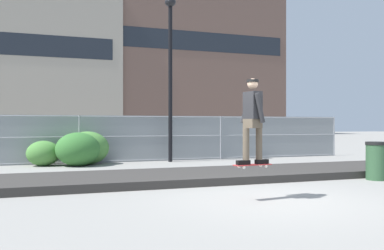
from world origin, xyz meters
TOP-DOWN VIEW (x-y plane):
  - ground_plane at (0.00, 0.00)m, footprint 120.00×120.00m
  - gravel_berm at (0.00, 3.39)m, footprint 16.90×2.73m
  - skateboard at (-0.34, 0.10)m, footprint 0.82×0.29m
  - skater at (-0.34, 0.10)m, footprint 0.73×0.60m
  - chain_fence at (-0.00, 9.26)m, footprint 17.80×0.06m
  - street_lamp at (0.53, 8.72)m, footprint 0.44×0.44m
  - parked_car_near at (-2.52, 11.86)m, footprint 4.56×2.28m
  - office_block at (15.58, 50.98)m, footprint 24.36×15.28m
  - shrub_left at (-4.26, 8.65)m, footprint 1.18×0.97m
  - shrub_center at (-3.09, 8.17)m, footprint 1.57×1.29m
  - shrub_right at (-2.71, 8.68)m, footprint 1.60×1.31m
  - trash_bin at (4.27, 1.68)m, footprint 0.59×0.59m

SIDE VIEW (x-z plane):
  - ground_plane at x=0.00m, z-range 0.00..0.00m
  - gravel_berm at x=0.00m, z-range 0.00..0.20m
  - shrub_left at x=-4.26m, z-range 0.00..0.91m
  - trash_bin at x=4.27m, z-range 0.00..1.03m
  - shrub_center at x=-3.09m, z-range 0.00..1.21m
  - shrub_right at x=-2.71m, z-range 0.00..1.24m
  - skateboard at x=-0.34m, z-range 0.67..0.74m
  - parked_car_near at x=-2.52m, z-range 0.01..1.67m
  - chain_fence at x=0.00m, z-range 0.01..1.86m
  - skater at x=-0.34m, z-range 0.83..2.52m
  - street_lamp at x=0.53m, z-range 0.82..7.38m
  - office_block at x=15.58m, z-range 0.00..19.76m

